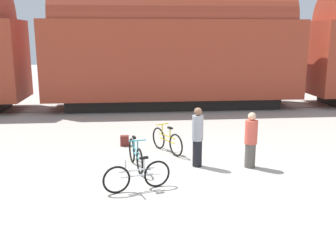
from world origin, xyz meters
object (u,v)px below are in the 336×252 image
at_px(bicycle_teal, 136,155).
at_px(backpack, 125,141).
at_px(freight_train, 173,46).
at_px(person_in_grey, 198,137).
at_px(bicycle_yellow, 167,141).
at_px(bicycle_silver, 137,176).
at_px(person_in_red, 251,140).

xyz_separation_m(bicycle_teal, backpack, (-0.33, 2.27, -0.20)).
distance_m(freight_train, person_in_grey, 9.42).
height_order(bicycle_yellow, bicycle_silver, bicycle_yellow).
bearing_deg(person_in_red, person_in_grey, -134.64).
distance_m(bicycle_silver, person_in_red, 3.45).
bearing_deg(person_in_grey, backpack, 114.97).
relative_size(bicycle_yellow, backpack, 4.46).
xyz_separation_m(bicycle_silver, backpack, (-0.34, 3.86, -0.19)).
bearing_deg(bicycle_yellow, person_in_red, -37.11).
bearing_deg(bicycle_silver, backpack, 94.96).
xyz_separation_m(bicycle_teal, bicycle_silver, (0.01, -1.60, -0.02)).
xyz_separation_m(bicycle_teal, person_in_grey, (1.71, -0.02, 0.47)).
bearing_deg(person_in_red, backpack, -161.74).
height_order(bicycle_teal, person_in_grey, person_in_grey).
distance_m(bicycle_teal, bicycle_silver, 1.60).
xyz_separation_m(person_in_red, person_in_grey, (-1.44, 0.22, 0.08)).
bearing_deg(person_in_grey, person_in_red, -25.40).
bearing_deg(backpack, bicycle_silver, -85.04).
relative_size(freight_train, person_in_grey, 23.48).
bearing_deg(person_in_grey, bicycle_silver, -154.01).
bearing_deg(freight_train, bicycle_silver, -100.67).
relative_size(freight_train, bicycle_yellow, 25.85).
bearing_deg(bicycle_silver, bicycle_teal, 90.24).
xyz_separation_m(freight_train, person_in_red, (1.12, -9.38, -2.26)).
bearing_deg(bicycle_silver, freight_train, 79.33).
distance_m(bicycle_teal, person_in_red, 3.19).
distance_m(bicycle_teal, person_in_grey, 1.78).
relative_size(bicycle_yellow, bicycle_silver, 0.94).
bearing_deg(bicycle_yellow, bicycle_teal, -125.64).
bearing_deg(freight_train, person_in_red, -83.16).
distance_m(bicycle_teal, bicycle_yellow, 1.71).
distance_m(freight_train, bicycle_yellow, 8.26).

